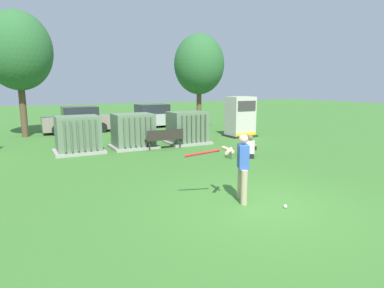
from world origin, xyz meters
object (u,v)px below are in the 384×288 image
(transformer_mid_east, at_px, (187,128))
(parked_car_leftmost, at_px, (78,120))
(transformer_mid_west, at_px, (133,131))
(park_bench, at_px, (165,138))
(sports_ball, at_px, (285,206))
(generator_enclosure, at_px, (240,117))
(transformer_west, at_px, (78,135))
(batter, at_px, (241,164))
(seated_spectator, at_px, (250,149))
(backpack, at_px, (231,153))
(parked_car_left_of_center, at_px, (151,117))

(transformer_mid_east, xyz_separation_m, parked_car_leftmost, (-4.26, 6.84, -0.04))
(transformer_mid_west, height_order, park_bench, transformer_mid_west)
(transformer_mid_west, distance_m, sports_ball, 9.40)
(transformer_mid_west, xyz_separation_m, parked_car_leftmost, (-1.45, 6.73, -0.04))
(generator_enclosure, height_order, park_bench, generator_enclosure)
(transformer_west, bearing_deg, batter, -72.55)
(transformer_mid_west, xyz_separation_m, seated_spectator, (3.57, -4.34, -0.41))
(transformer_west, bearing_deg, park_bench, -14.44)
(transformer_mid_west, relative_size, generator_enclosure, 0.91)
(transformer_west, height_order, sports_ball, transformer_west)
(backpack, bearing_deg, parked_car_left_of_center, 86.43)
(transformer_west, relative_size, parked_car_leftmost, 0.50)
(transformer_mid_east, bearing_deg, generator_enclosure, 10.88)
(park_bench, distance_m, backpack, 3.53)
(park_bench, bearing_deg, sports_ball, -92.49)
(sports_ball, xyz_separation_m, parked_car_left_of_center, (2.66, 16.34, 0.71))
(backpack, relative_size, parked_car_leftmost, 0.10)
(transformer_mid_east, height_order, seated_spectator, transformer_mid_east)
(transformer_mid_west, relative_size, batter, 1.21)
(generator_enclosure, xyz_separation_m, parked_car_left_of_center, (-3.10, 6.39, -0.38))
(parked_car_leftmost, distance_m, parked_car_left_of_center, 4.96)
(park_bench, distance_m, batter, 7.55)
(parked_car_leftmost, bearing_deg, generator_enclosure, -37.24)
(generator_enclosure, xyz_separation_m, batter, (-6.46, -9.03, -0.16))
(transformer_mid_west, relative_size, parked_car_left_of_center, 0.49)
(park_bench, xyz_separation_m, seated_spectator, (2.36, -3.38, -0.16))
(transformer_mid_west, height_order, batter, batter)
(park_bench, bearing_deg, transformer_mid_east, 27.63)
(generator_enclosure, bearing_deg, backpack, -128.86)
(transformer_west, xyz_separation_m, batter, (2.65, -8.41, 0.19))
(sports_ball, relative_size, parked_car_left_of_center, 0.02)
(batter, xyz_separation_m, parked_car_left_of_center, (3.36, 15.42, -0.22))
(transformer_mid_west, xyz_separation_m, sports_ball, (0.84, -9.33, -0.74))
(park_bench, xyz_separation_m, parked_car_leftmost, (-2.65, 7.69, 0.22))
(transformer_west, distance_m, generator_enclosure, 9.13)
(backpack, xyz_separation_m, parked_car_left_of_center, (0.69, 11.09, 0.54))
(transformer_mid_west, distance_m, park_bench, 1.56)
(generator_enclosure, bearing_deg, batter, -125.56)
(transformer_mid_east, relative_size, parked_car_leftmost, 0.50)
(generator_enclosure, xyz_separation_m, seated_spectator, (-3.03, -4.95, -0.76))
(sports_ball, height_order, parked_car_left_of_center, parked_car_left_of_center)
(sports_ball, bearing_deg, park_bench, 87.51)
(batter, height_order, sports_ball, batter)
(park_bench, bearing_deg, parked_car_left_of_center, 73.88)
(transformer_west, bearing_deg, backpack, -37.56)
(parked_car_leftmost, bearing_deg, transformer_west, -98.90)
(transformer_west, bearing_deg, seated_spectator, -35.54)
(transformer_mid_east, distance_m, batter, 8.73)
(generator_enclosure, xyz_separation_m, backpack, (-3.79, -4.70, -0.92))
(parked_car_left_of_center, bearing_deg, transformer_mid_east, -95.52)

